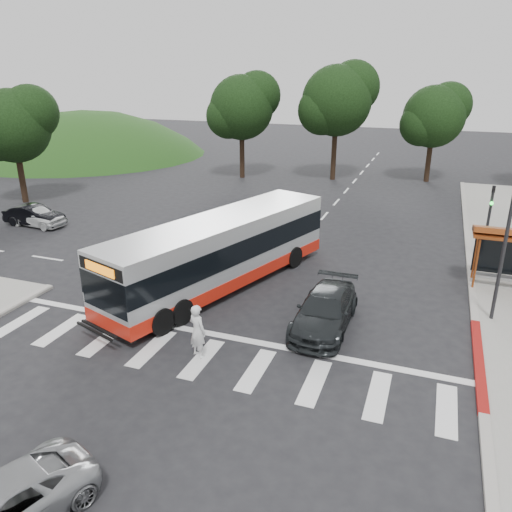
% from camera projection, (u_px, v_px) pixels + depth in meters
% --- Properties ---
extents(ground, '(140.00, 140.00, 0.00)m').
position_uv_depth(ground, '(252.00, 300.00, 21.68)').
color(ground, black).
rests_on(ground, ground).
extents(sidewalk_east, '(4.00, 40.00, 0.12)m').
position_uv_depth(sidewalk_east, '(512.00, 267.00, 25.13)').
color(sidewalk_east, gray).
rests_on(sidewalk_east, ground).
extents(curb_east, '(0.30, 40.00, 0.15)m').
position_uv_depth(curb_east, '(469.00, 262.00, 25.77)').
color(curb_east, '#9E9991').
rests_on(curb_east, ground).
extents(curb_east_red, '(0.32, 6.00, 0.15)m').
position_uv_depth(curb_east_red, '(479.00, 362.00, 16.99)').
color(curb_east_red, maroon).
rests_on(curb_east_red, ground).
extents(hillside_nw, '(44.00, 44.00, 10.00)m').
position_uv_depth(hillside_nw, '(87.00, 154.00, 58.34)').
color(hillside_nw, '#204215').
rests_on(hillside_nw, ground).
extents(crosswalk_ladder, '(18.00, 2.60, 0.01)m').
position_uv_depth(crosswalk_ladder, '(202.00, 359.00, 17.29)').
color(crosswalk_ladder, silver).
rests_on(crosswalk_ladder, ground).
extents(traffic_signal_ne_tall, '(0.18, 0.37, 6.50)m').
position_uv_depth(traffic_signal_ne_tall, '(508.00, 228.00, 18.52)').
color(traffic_signal_ne_tall, black).
rests_on(traffic_signal_ne_tall, ground).
extents(traffic_signal_ne_short, '(0.18, 0.37, 4.00)m').
position_uv_depth(traffic_signal_ne_short, '(489.00, 215.00, 25.16)').
color(traffic_signal_ne_short, black).
rests_on(traffic_signal_ne_short, ground).
extents(tree_north_a, '(6.60, 6.15, 10.17)m').
position_uv_depth(tree_north_a, '(338.00, 99.00, 42.74)').
color(tree_north_a, black).
rests_on(tree_north_a, ground).
extents(tree_north_b, '(5.72, 5.33, 8.43)m').
position_uv_depth(tree_north_b, '(435.00, 116.00, 42.36)').
color(tree_north_b, black).
rests_on(tree_north_b, ground).
extents(tree_north_c, '(6.16, 5.74, 9.30)m').
position_uv_depth(tree_north_c, '(243.00, 106.00, 43.79)').
color(tree_north_c, black).
rests_on(tree_north_c, ground).
extents(tree_west_a, '(5.72, 5.33, 8.43)m').
position_uv_depth(tree_west_a, '(14.00, 125.00, 35.58)').
color(tree_west_a, black).
rests_on(tree_west_a, ground).
extents(transit_bus, '(6.52, 12.69, 3.22)m').
position_uv_depth(transit_bus, '(221.00, 253.00, 22.54)').
color(transit_bus, '#AFB1B4').
rests_on(transit_bus, ground).
extents(pedestrian, '(0.84, 0.71, 1.97)m').
position_uv_depth(pedestrian, '(198.00, 331.00, 17.13)').
color(pedestrian, silver).
rests_on(pedestrian, ground).
extents(dark_sedan, '(2.01, 4.89, 1.42)m').
position_uv_depth(dark_sedan, '(325.00, 310.00, 19.20)').
color(dark_sedan, black).
rests_on(dark_sedan, ground).
extents(west_car_white, '(4.02, 1.89, 1.33)m').
position_uv_depth(west_car_white, '(37.00, 216.00, 31.66)').
color(west_car_white, silver).
rests_on(west_car_white, ground).
extents(west_car_black, '(3.97, 1.40, 1.31)m').
position_uv_depth(west_car_black, '(34.00, 215.00, 31.73)').
color(west_car_black, black).
rests_on(west_car_black, ground).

